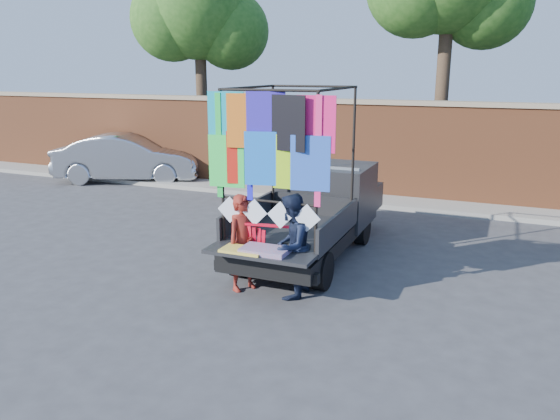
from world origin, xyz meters
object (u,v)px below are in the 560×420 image
at_px(sedan, 129,158).
at_px(woman, 244,243).
at_px(man, 291,246).
at_px(pickup_truck, 319,208).

xyz_separation_m(sedan, woman, (7.12, -6.35, 0.04)).
bearing_deg(sedan, man, -150.52).
bearing_deg(man, sedan, -127.15).
bearing_deg(woman, pickup_truck, 19.64).
xyz_separation_m(pickup_truck, sedan, (-7.53, 3.92, -0.07)).
height_order(woman, man, man).
bearing_deg(pickup_truck, man, -81.22).
distance_m(pickup_truck, woman, 2.46).
bearing_deg(woman, man, -59.23).
height_order(pickup_truck, sedan, pickup_truck).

